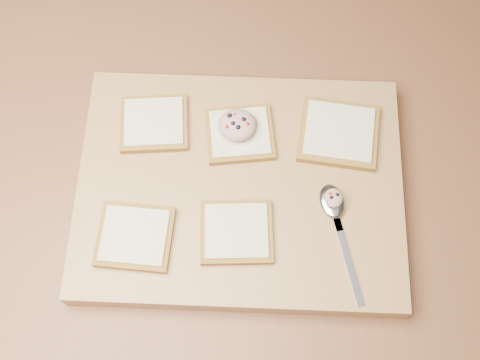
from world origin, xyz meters
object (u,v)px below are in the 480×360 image
object	(u,v)px
bread_far_center	(240,134)
tuna_salad_dollop	(237,125)
spoon	(334,210)
cutting_board	(240,188)

from	to	relation	value
bread_far_center	tuna_salad_dollop	bearing A→B (deg)	134.66
spoon	bread_far_center	bearing A→B (deg)	140.47
bread_far_center	spoon	bearing A→B (deg)	-39.53
spoon	tuna_salad_dollop	bearing A→B (deg)	140.28
cutting_board	tuna_salad_dollop	distance (m)	0.10
cutting_board	tuna_salad_dollop	xyz separation A→B (m)	(-0.01, 0.09, 0.05)
cutting_board	tuna_salad_dollop	size ratio (longest dim) A/B	8.50
cutting_board	bread_far_center	world-z (taller)	bread_far_center
cutting_board	spoon	xyz separation A→B (m)	(0.15, -0.04, 0.03)
tuna_salad_dollop	bread_far_center	bearing A→B (deg)	-45.34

